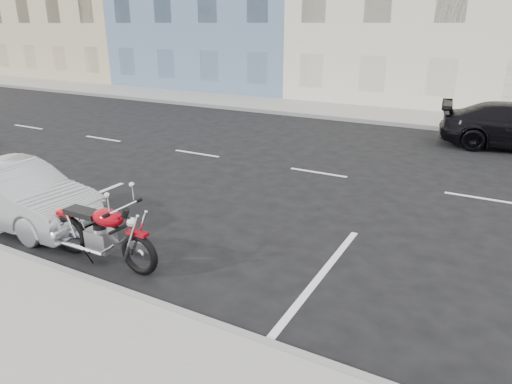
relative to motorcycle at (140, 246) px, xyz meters
The scene contains 6 objects.
ground 6.83m from the motorcycle, 68.37° to the left, with size 120.00×120.00×0.00m, color black.
sidewalk_far 15.24m from the motorcycle, 99.41° to the left, with size 80.00×3.40×0.15m, color gray.
curb_near 2.61m from the motorcycle, 164.97° to the right, with size 80.00×0.12×0.16m, color gray.
curb_far 13.57m from the motorcycle, 100.58° to the left, with size 80.00×0.12×0.16m, color gray.
motorcycle is the anchor object (origin of this frame).
sedan_silver 3.54m from the motorcycle, behind, with size 1.30×3.73×1.23m, color #A2A6AA.
Camera 1 is at (2.14, -11.05, 3.77)m, focal length 32.00 mm.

